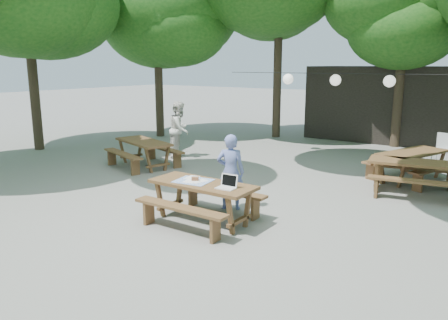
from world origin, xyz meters
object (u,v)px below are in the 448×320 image
Objects in this scene: main_picnic_table at (203,202)px; woman at (231,172)px; second_person at (180,129)px; plastic_chair at (441,155)px; picnic_table_nw at (144,153)px.

woman is (0.01, 0.92, 0.38)m from main_picnic_table.
woman is at bearing -146.71° from second_person.
second_person is (-4.13, 4.27, 0.49)m from main_picnic_table.
second_person is (-4.14, 3.35, 0.11)m from woman.
plastic_chair is (7.00, 3.53, -0.62)m from second_person.
plastic_chair reaches higher than picnic_table_nw.
second_person reaches higher than plastic_chair.
plastic_chair is at bearing -136.90° from woman.
woman is 7.47m from plastic_chair.
woman is at bearing 89.42° from main_picnic_table.
woman is at bearing -102.93° from plastic_chair.
picnic_table_nw is at bearing -46.91° from woman.
main_picnic_table is 1.14× the size of second_person.
woman reaches higher than plastic_chair.
main_picnic_table is at bearing -153.67° from second_person.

